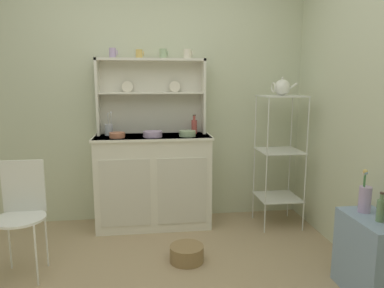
% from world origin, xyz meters
% --- Properties ---
extents(wall_back, '(3.84, 0.05, 2.50)m').
position_xyz_m(wall_back, '(0.00, 1.62, 1.25)').
color(wall_back, beige).
rests_on(wall_back, ground).
extents(hutch_cabinet, '(1.12, 0.45, 0.90)m').
position_xyz_m(hutch_cabinet, '(0.04, 1.37, 0.46)').
color(hutch_cabinet, white).
rests_on(hutch_cabinet, ground).
extents(hutch_shelf_unit, '(1.05, 0.18, 0.73)m').
position_xyz_m(hutch_shelf_unit, '(0.04, 1.53, 1.33)').
color(hutch_shelf_unit, silver).
rests_on(hutch_shelf_unit, hutch_cabinet).
extents(bakers_rack, '(0.40, 0.40, 1.29)m').
position_xyz_m(bakers_rack, '(1.27, 1.23, 0.78)').
color(bakers_rack, silver).
rests_on(bakers_rack, ground).
extents(side_shelf_blue, '(0.28, 0.48, 0.54)m').
position_xyz_m(side_shelf_blue, '(1.44, -0.03, 0.27)').
color(side_shelf_blue, '#849EBC').
rests_on(side_shelf_blue, ground).
extents(wire_chair, '(0.36, 0.36, 0.85)m').
position_xyz_m(wire_chair, '(-0.93, 0.58, 0.52)').
color(wire_chair, white).
rests_on(wire_chair, ground).
extents(floor_basket, '(0.27, 0.27, 0.13)m').
position_xyz_m(floor_basket, '(0.28, 0.59, 0.06)').
color(floor_basket, '#93754C').
rests_on(floor_basket, ground).
extents(cup_lilac_0, '(0.08, 0.06, 0.09)m').
position_xyz_m(cup_lilac_0, '(-0.31, 1.49, 1.68)').
color(cup_lilac_0, '#B79ECC').
rests_on(cup_lilac_0, hutch_shelf_unit).
extents(cup_gold_1, '(0.08, 0.06, 0.08)m').
position_xyz_m(cup_gold_1, '(-0.07, 1.49, 1.68)').
color(cup_gold_1, '#DBB760').
rests_on(cup_gold_1, hutch_shelf_unit).
extents(cup_sage_2, '(0.08, 0.07, 0.09)m').
position_xyz_m(cup_sage_2, '(0.16, 1.49, 1.68)').
color(cup_sage_2, '#9EB78E').
rests_on(cup_sage_2, hutch_shelf_unit).
extents(cup_cream_3, '(0.09, 0.07, 0.09)m').
position_xyz_m(cup_cream_3, '(0.40, 1.49, 1.68)').
color(cup_cream_3, silver).
rests_on(cup_cream_3, hutch_shelf_unit).
extents(bowl_mixing_large, '(0.15, 0.15, 0.05)m').
position_xyz_m(bowl_mixing_large, '(-0.29, 1.29, 0.93)').
color(bowl_mixing_large, '#C67556').
rests_on(bowl_mixing_large, hutch_cabinet).
extents(bowl_floral_medium, '(0.18, 0.18, 0.05)m').
position_xyz_m(bowl_floral_medium, '(0.04, 1.29, 0.93)').
color(bowl_floral_medium, '#B79ECC').
rests_on(bowl_floral_medium, hutch_cabinet).
extents(bowl_cream_small, '(0.16, 0.16, 0.05)m').
position_xyz_m(bowl_cream_small, '(0.37, 1.29, 0.93)').
color(bowl_cream_small, '#9EB78E').
rests_on(bowl_cream_small, hutch_cabinet).
extents(jam_bottle, '(0.06, 0.06, 0.19)m').
position_xyz_m(jam_bottle, '(0.46, 1.45, 0.98)').
color(jam_bottle, '#B74C47').
rests_on(jam_bottle, hutch_cabinet).
extents(utensil_jar, '(0.08, 0.08, 0.23)m').
position_xyz_m(utensil_jar, '(-0.37, 1.45, 0.96)').
color(utensil_jar, '#B2B7C6').
rests_on(utensil_jar, hutch_cabinet).
extents(porcelain_teapot, '(0.24, 0.15, 0.17)m').
position_xyz_m(porcelain_teapot, '(1.27, 1.23, 1.36)').
color(porcelain_teapot, white).
rests_on(porcelain_teapot, bakers_rack).
extents(flower_vase, '(0.08, 0.08, 0.30)m').
position_xyz_m(flower_vase, '(1.44, 0.09, 0.64)').
color(flower_vase, '#B79ECC').
rests_on(flower_vase, side_shelf_blue).
extents(oil_bottle, '(0.05, 0.05, 0.19)m').
position_xyz_m(oil_bottle, '(1.44, -0.07, 0.62)').
color(oil_bottle, '#6B8C60').
rests_on(oil_bottle, side_shelf_blue).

